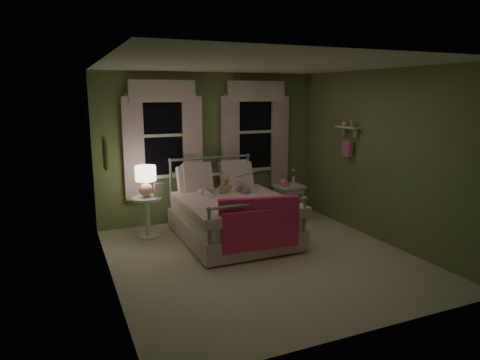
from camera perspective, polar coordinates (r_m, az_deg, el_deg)
name	(u,v)px	position (r m, az deg, el deg)	size (l,w,h in m)	color
room_shell	(263,165)	(5.70, 3.07, 1.95)	(4.20, 4.20, 4.20)	silver
bed	(231,214)	(6.70, -1.19, -4.62)	(1.58, 2.04, 1.18)	white
pink_throw	(260,218)	(5.74, 2.70, -5.06)	(1.10, 0.31, 0.71)	#E92D7F
child_left	(205,174)	(6.86, -4.70, 0.77)	(0.29, 0.19, 0.81)	#F7D1DD
child_right	(237,174)	(7.06, -0.39, 0.85)	(0.36, 0.28, 0.74)	#F7D1DD
book_left	(210,178)	(6.63, -4.01, 0.31)	(0.20, 0.27, 0.03)	beige
book_right	(243,178)	(6.84, 0.43, 0.32)	(0.20, 0.27, 0.02)	beige
teddy_bear	(225,186)	(6.84, -2.03, -0.77)	(0.23, 0.19, 0.31)	tan
nightstand_left	(147,211)	(6.90, -12.27, -4.12)	(0.46, 0.46, 0.65)	white
table_lamp	(146,178)	(6.77, -12.46, 0.25)	(0.32, 0.32, 0.48)	tan
book_nightstand	(154,197)	(6.78, -11.40, -2.26)	(0.16, 0.22, 0.02)	beige
nightstand_right	(289,191)	(7.61, 6.50, -1.45)	(0.50, 0.40, 0.64)	white
pink_toy	(284,183)	(7.52, 5.89, -0.35)	(0.14, 0.19, 0.14)	pink
bud_vase	(293,177)	(7.66, 7.14, 0.45)	(0.06, 0.06, 0.28)	white
window_left	(163,131)	(7.28, -10.19, 6.41)	(1.34, 0.13, 1.96)	black
window_right	(255,128)	(7.84, 2.06, 6.94)	(1.34, 0.13, 1.96)	black
wall_shelf	(348,138)	(7.27, 14.15, 5.45)	(0.15, 0.50, 0.60)	white
framed_picture	(105,153)	(5.71, -17.58, 3.47)	(0.03, 0.32, 0.42)	beige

